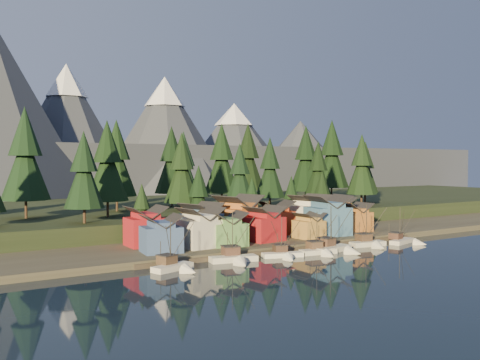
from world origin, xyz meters
TOP-DOWN VIEW (x-y plane):
  - ground at (0.00, 0.00)m, footprint 500.00×500.00m
  - shore_strip at (0.00, 40.00)m, footprint 400.00×50.00m
  - hillside at (0.00, 90.00)m, footprint 420.00×100.00m
  - dock at (0.00, 16.50)m, footprint 80.00×4.00m
  - mountain_ridge at (-4.20, 213.59)m, footprint 560.00×190.00m
  - boat_0 at (-33.37, 9.43)m, footprint 9.59×10.10m
  - boat_1 at (-19.02, 10.47)m, footprint 10.96×11.54m
  - boat_2 at (-6.97, 9.27)m, footprint 9.86×10.27m
  - boat_3 at (2.61, 8.11)m, footprint 9.32×9.91m
  - boat_4 at (8.15, 8.46)m, footprint 11.58×12.24m
  - boat_5 at (20.74, 10.07)m, footprint 9.88×10.47m
  - boat_6 at (32.21, 8.60)m, footprint 9.83×10.23m
  - house_front_0 at (-30.57, 22.77)m, footprint 9.25×8.87m
  - house_front_1 at (-19.95, 24.44)m, footprint 9.58×9.26m
  - house_front_2 at (-13.38, 23.18)m, footprint 9.40×9.45m
  - house_front_3 at (-1.76, 24.54)m, footprint 9.48×9.13m
  - house_front_4 at (10.71, 21.98)m, footprint 6.60×7.11m
  - house_front_5 at (18.81, 23.75)m, footprint 11.55×10.77m
  - house_front_6 at (30.66, 25.63)m, footprint 8.38×7.96m
  - house_back_0 at (-29.95, 32.96)m, footprint 8.87×8.54m
  - house_back_1 at (-15.51, 32.29)m, footprint 10.43×10.51m
  - house_back_2 at (-4.41, 32.49)m, footprint 12.30×11.65m
  - house_back_3 at (8.10, 33.07)m, footprint 10.56×9.82m
  - house_back_4 at (20.51, 33.37)m, footprint 11.35×11.07m
  - house_back_5 at (32.15, 34.28)m, footprint 8.78×8.87m
  - tree_hill_1 at (-50.00, 68.00)m, footprint 13.00×13.00m
  - tree_hill_2 at (-40.00, 48.00)m, footprint 9.91×9.91m
  - tree_hill_3 at (-30.00, 60.00)m, footprint 11.60×11.60m
  - tree_hill_4 at (-22.00, 75.00)m, footprint 12.22×12.22m
  - tree_hill_5 at (-12.00, 50.00)m, footprint 10.11×10.11m
  - tree_hill_6 at (-4.00, 65.00)m, footprint 10.69×10.69m
  - tree_hill_7 at (6.00, 48.00)m, footprint 8.98×8.98m
  - tree_hill_8 at (14.00, 72.00)m, footprint 12.22×12.22m
  - tree_hill_9 at (22.00, 55.00)m, footprint 10.01×10.01m
  - tree_hill_10 at (30.00, 80.00)m, footprint 12.71×12.71m
  - tree_hill_11 at (38.00, 50.00)m, footprint 9.53×9.53m
  - tree_hill_12 at (46.00, 66.00)m, footprint 12.28×12.28m
  - tree_hill_13 at (56.00, 48.00)m, footprint 10.72×10.72m
  - tree_hill_14 at (64.00, 72.00)m, footprint 13.63×13.63m
  - tree_hill_15 at (0.00, 82.00)m, footprint 11.83×11.83m
  - tree_hill_17 at (68.00, 58.00)m, footprint 9.84×9.84m
  - tree_shore_0 at (-28.00, 40.00)m, footprint 6.23×6.23m
  - tree_shore_1 at (-12.00, 40.00)m, footprint 8.16×8.16m
  - tree_shore_2 at (5.00, 40.00)m, footprint 6.69×6.69m
  - tree_shore_3 at (19.00, 40.00)m, footprint 6.75×6.75m
  - tree_shore_4 at (31.00, 40.00)m, footprint 7.41×7.41m

SIDE VIEW (x-z plane):
  - ground at x=0.00m, z-range 0.00..0.00m
  - dock at x=0.00m, z-range 0.00..1.00m
  - shore_strip at x=0.00m, z-range 0.00..1.50m
  - boat_2 at x=-6.97m, z-range -3.20..6.81m
  - boat_6 at x=32.21m, z-range -3.29..7.15m
  - boat_3 at x=2.61m, z-range -3.33..7.52m
  - boat_0 at x=-33.37m, z-range -3.39..7.69m
  - boat_4 at x=8.15m, z-range -3.83..8.26m
  - boat_1 at x=-19.02m, z-range -3.73..8.18m
  - boat_5 at x=20.74m, z-range -3.56..8.11m
  - hillside at x=0.00m, z-range 0.00..6.00m
  - house_front_4 at x=10.71m, z-range 1.67..8.32m
  - house_front_2 at x=-13.38m, z-range 1.70..9.67m
  - house_front_6 at x=30.66m, z-range 1.70..9.75m
  - house_front_0 at x=-30.57m, z-range 1.71..9.92m
  - house_front_3 at x=-1.76m, z-range 1.72..10.40m
  - house_back_3 at x=8.10m, z-range 1.73..10.88m
  - house_back_5 at x=32.15m, z-range 1.73..10.96m
  - house_front_1 at x=-19.95m, z-range 1.73..10.98m
  - house_back_0 at x=-29.95m, z-range 1.73..11.10m
  - house_back_1 at x=-15.51m, z-range 1.74..11.34m
  - house_back_4 at x=20.51m, z-range 1.76..12.11m
  - house_front_5 at x=18.81m, z-range 1.77..12.55m
  - house_back_2 at x=-4.41m, z-range 1.78..12.88m
  - tree_shore_0 at x=-28.00m, z-range 2.16..16.67m
  - tree_shore_2 at x=5.00m, z-range 2.22..17.80m
  - tree_shore_3 at x=19.00m, z-range 2.22..17.96m
  - tree_shore_4 at x=31.00m, z-range 2.30..19.56m
  - tree_shore_1 at x=-12.00m, z-range 2.38..21.39m
  - tree_hill_7 at x=6.00m, z-range 6.97..27.88m
  - tree_hill_11 at x=38.00m, z-range 7.03..29.23m
  - tree_hill_17 at x=68.00m, z-range 7.07..29.99m
  - tree_hill_2 at x=-40.00m, z-range 7.07..30.15m
  - tree_hill_9 at x=22.00m, z-range 7.09..30.41m
  - tree_hill_5 at x=-12.00m, z-range 7.10..30.64m
  - tree_hill_6 at x=-4.00m, z-range 7.16..32.06m
  - tree_hill_13 at x=56.00m, z-range 7.16..32.13m
  - tree_hill_3 at x=-30.00m, z-range 7.26..34.28m
  - tree_hill_15 at x=0.00m, z-range 7.29..34.84m
  - tree_hill_8 at x=14.00m, z-range 7.33..35.80m
  - tree_hill_4 at x=-22.00m, z-range 7.33..35.80m
  - tree_hill_12 at x=46.00m, z-range 7.34..35.94m
  - tree_hill_10 at x=30.00m, z-range 7.38..37.00m
  - tree_hill_1 at x=-50.00m, z-range 7.42..37.71m
  - tree_hill_14 at x=64.00m, z-range 7.49..39.25m
  - mountain_ridge at x=-4.20m, z-range -18.94..71.06m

